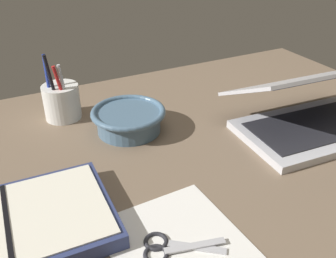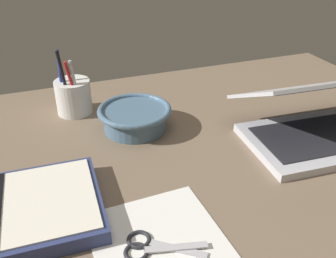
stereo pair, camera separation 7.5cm
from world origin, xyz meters
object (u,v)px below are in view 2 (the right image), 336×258
(laptop, at_px, (323,120))
(bowl, at_px, (135,117))
(planner, at_px, (1,215))
(pen_cup, at_px, (73,96))
(scissors, at_px, (147,247))

(laptop, xyz_separation_m, bowl, (-0.38, 0.18, -0.01))
(bowl, xyz_separation_m, planner, (-0.29, -0.22, -0.02))
(planner, bearing_deg, pen_cup, 66.51)
(pen_cup, relative_size, planner, 0.51)
(laptop, relative_size, scissors, 2.87)
(bowl, height_order, planner, bowl)
(bowl, height_order, scissors, bowl)
(bowl, relative_size, scissors, 1.36)
(bowl, distance_m, scissors, 0.37)
(laptop, relative_size, planner, 1.10)
(pen_cup, xyz_separation_m, scissors, (0.04, -0.49, -0.04))
(pen_cup, bearing_deg, bowl, -47.86)
(pen_cup, distance_m, scissors, 0.50)
(pen_cup, xyz_separation_m, planner, (-0.17, -0.36, -0.03))
(pen_cup, height_order, scissors, pen_cup)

